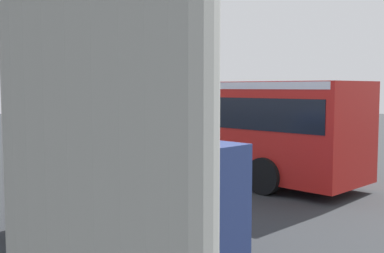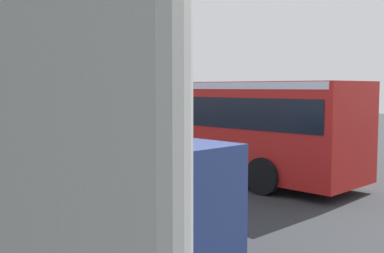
{
  "view_description": "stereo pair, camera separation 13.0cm",
  "coord_description": "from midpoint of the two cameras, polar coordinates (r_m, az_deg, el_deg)",
  "views": [
    {
      "loc": [
        -12.94,
        12.68,
        2.98
      ],
      "look_at": [
        -1.12,
        0.97,
        1.6
      ],
      "focal_mm": 44.23,
      "sensor_mm": 36.0,
      "label": 1
    },
    {
      "loc": [
        -13.03,
        12.59,
        2.98
      ],
      "look_at": [
        -1.12,
        0.97,
        1.6
      ],
      "focal_mm": 44.23,
      "sensor_mm": 36.0,
      "label": 2
    }
  ],
  "objects": [
    {
      "name": "lane_dash_leftmost",
      "position": [
        18.07,
        15.28,
        -4.91
      ],
      "size": [
        2.0,
        0.2,
        0.01
      ],
      "primitive_type": "cube",
      "color": "silver",
      "rests_on": "ground"
    },
    {
      "name": "pedestrian",
      "position": [
        17.63,
        10.91,
        -2.16
      ],
      "size": [
        0.38,
        0.38,
        1.79
      ],
      "color": "#2D2D38",
      "rests_on": "ground"
    },
    {
      "name": "lane_dash_left",
      "position": [
        20.36,
        5.52,
        -3.69
      ],
      "size": [
        2.0,
        0.2,
        0.01
      ],
      "primitive_type": "cube",
      "color": "silver",
      "rests_on": "ground"
    },
    {
      "name": "parked_van",
      "position": [
        9.08,
        -8.78,
        -6.75
      ],
      "size": [
        4.8,
        2.17,
        2.05
      ],
      "color": "#33478C",
      "rests_on": "ground"
    },
    {
      "name": "lane_dash_centre",
      "position": [
        23.12,
        -2.09,
        -2.66
      ],
      "size": [
        2.0,
        0.2,
        0.01
      ],
      "primitive_type": "cube",
      "color": "silver",
      "rests_on": "ground"
    },
    {
      "name": "ground",
      "position": [
        18.36,
        -0.07,
        -4.6
      ],
      "size": [
        80.0,
        80.0,
        0.0
      ],
      "primitive_type": "plane",
      "color": "#2D3033"
    },
    {
      "name": "city_bus",
      "position": [
        16.53,
        1.35,
        0.94
      ],
      "size": [
        11.54,
        2.85,
        3.15
      ],
      "color": "red",
      "rests_on": "ground"
    }
  ]
}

